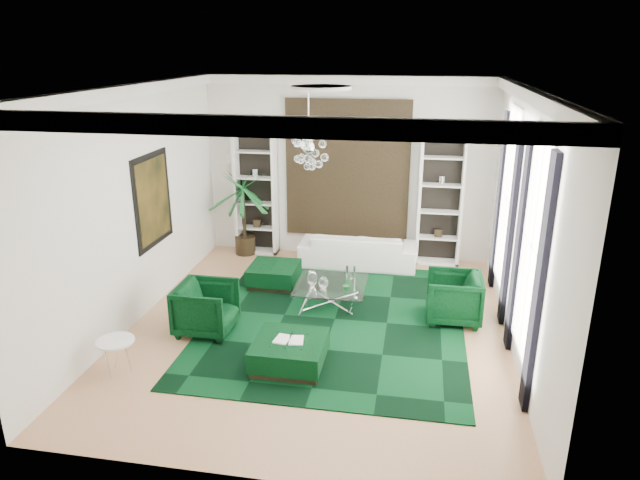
% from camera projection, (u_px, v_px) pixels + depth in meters
% --- Properties ---
extents(floor, '(6.00, 7.00, 0.02)m').
position_uv_depth(floor, '(318.00, 328.00, 9.31)').
color(floor, tan).
rests_on(floor, ground).
extents(ceiling, '(6.00, 7.00, 0.02)m').
position_uv_depth(ceiling, '(317.00, 86.00, 8.07)').
color(ceiling, white).
rests_on(ceiling, ground).
extents(wall_back, '(6.00, 0.02, 3.80)m').
position_uv_depth(wall_back, '(347.00, 169.00, 11.96)').
color(wall_back, silver).
rests_on(wall_back, ground).
extents(wall_front, '(6.00, 0.02, 3.80)m').
position_uv_depth(wall_front, '(252.00, 318.00, 5.42)').
color(wall_front, silver).
rests_on(wall_front, ground).
extents(wall_left, '(0.02, 7.00, 3.80)m').
position_uv_depth(wall_left, '(134.00, 206.00, 9.18)').
color(wall_left, silver).
rests_on(wall_left, ground).
extents(wall_right, '(0.02, 7.00, 3.80)m').
position_uv_depth(wall_right, '(523.00, 226.00, 8.19)').
color(wall_right, silver).
rests_on(wall_right, ground).
extents(crown_molding, '(6.00, 7.00, 0.18)m').
position_uv_depth(crown_molding, '(317.00, 94.00, 8.10)').
color(crown_molding, white).
rests_on(crown_molding, ceiling).
extents(ceiling_medallion, '(0.90, 0.90, 0.05)m').
position_uv_depth(ceiling_medallion, '(321.00, 88.00, 8.36)').
color(ceiling_medallion, white).
rests_on(ceiling_medallion, ceiling).
extents(tapestry, '(2.50, 0.06, 2.80)m').
position_uv_depth(tapestry, '(347.00, 169.00, 11.91)').
color(tapestry, black).
rests_on(tapestry, wall_back).
extents(shelving_left, '(0.90, 0.38, 2.80)m').
position_uv_depth(shelving_left, '(256.00, 190.00, 12.25)').
color(shelving_left, white).
rests_on(shelving_left, floor).
extents(shelving_right, '(0.90, 0.38, 2.80)m').
position_uv_depth(shelving_right, '(441.00, 198.00, 11.61)').
color(shelving_right, white).
rests_on(shelving_right, floor).
extents(painting, '(0.04, 1.30, 1.60)m').
position_uv_depth(painting, '(153.00, 200.00, 9.75)').
color(painting, black).
rests_on(painting, wall_left).
extents(window_near, '(0.03, 1.10, 2.90)m').
position_uv_depth(window_near, '(533.00, 246.00, 7.36)').
color(window_near, white).
rests_on(window_near, wall_right).
extents(curtain_near_a, '(0.07, 0.30, 3.25)m').
position_uv_depth(curtain_near_a, '(539.00, 288.00, 6.72)').
color(curtain_near_a, black).
rests_on(curtain_near_a, floor).
extents(curtain_near_b, '(0.07, 0.30, 3.25)m').
position_uv_depth(curtain_near_b, '(519.00, 245.00, 8.17)').
color(curtain_near_b, black).
rests_on(curtain_near_b, floor).
extents(window_far, '(0.03, 1.10, 2.90)m').
position_uv_depth(window_far, '(508.00, 199.00, 9.59)').
color(window_far, white).
rests_on(window_far, wall_right).
extents(curtain_far_a, '(0.07, 0.30, 3.25)m').
position_uv_depth(curtain_far_a, '(511.00, 227.00, 8.95)').
color(curtain_far_a, black).
rests_on(curtain_far_a, floor).
extents(curtain_far_b, '(0.07, 0.30, 3.25)m').
position_uv_depth(curtain_far_b, '(499.00, 202.00, 10.40)').
color(curtain_far_b, black).
rests_on(curtain_far_b, floor).
extents(rug, '(4.20, 5.00, 0.02)m').
position_uv_depth(rug, '(335.00, 319.00, 9.54)').
color(rug, black).
rests_on(rug, floor).
extents(sofa, '(2.39, 0.94, 0.70)m').
position_uv_depth(sofa, '(358.00, 249.00, 11.82)').
color(sofa, white).
rests_on(sofa, floor).
extents(armchair_left, '(0.89, 0.87, 0.81)m').
position_uv_depth(armchair_left, '(206.00, 308.00, 9.05)').
color(armchair_left, black).
rests_on(armchair_left, floor).
extents(armchair_right, '(0.89, 0.87, 0.81)m').
position_uv_depth(armchair_right, '(454.00, 298.00, 9.42)').
color(armchair_right, black).
rests_on(armchair_right, floor).
extents(coffee_table, '(1.20, 1.20, 0.41)m').
position_uv_depth(coffee_table, '(331.00, 295.00, 9.99)').
color(coffee_table, white).
rests_on(coffee_table, floor).
extents(ottoman_side, '(0.90, 0.90, 0.40)m').
position_uv_depth(ottoman_side, '(274.00, 275.00, 10.89)').
color(ottoman_side, black).
rests_on(ottoman_side, floor).
extents(ottoman_front, '(1.00, 1.00, 0.40)m').
position_uv_depth(ottoman_front, '(290.00, 353.00, 8.13)').
color(ottoman_front, black).
rests_on(ottoman_front, floor).
extents(book, '(0.42, 0.28, 0.03)m').
position_uv_depth(book, '(289.00, 339.00, 8.06)').
color(book, white).
rests_on(book, ottoman_front).
extents(side_table, '(0.52, 0.52, 0.50)m').
position_uv_depth(side_table, '(117.00, 357.00, 7.92)').
color(side_table, white).
rests_on(side_table, floor).
extents(palm, '(1.50, 1.50, 2.40)m').
position_uv_depth(palm, '(243.00, 201.00, 12.21)').
color(palm, '#19652B').
rests_on(palm, floor).
extents(chandelier, '(0.80, 0.80, 0.72)m').
position_uv_depth(chandelier, '(309.00, 148.00, 8.87)').
color(chandelier, white).
rests_on(chandelier, ceiling).
extents(table_plant, '(0.13, 0.11, 0.24)m').
position_uv_depth(table_plant, '(347.00, 285.00, 9.60)').
color(table_plant, '#19652B').
rests_on(table_plant, coffee_table).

